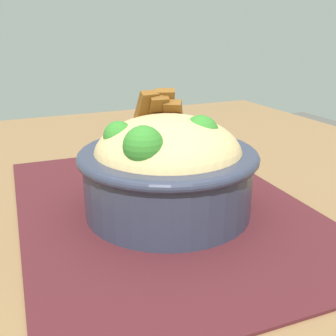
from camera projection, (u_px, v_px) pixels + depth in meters
table at (145, 245)px, 0.51m from camera, size 1.02×0.98×0.72m
placemat at (162, 206)px, 0.46m from camera, size 0.44×0.33×0.00m
bowl at (168, 166)px, 0.43m from camera, size 0.19×0.19×0.13m
fork at (141, 174)px, 0.55m from camera, size 0.04×0.13×0.00m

